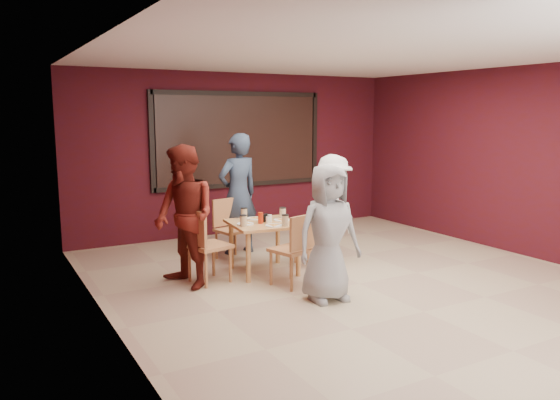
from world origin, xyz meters
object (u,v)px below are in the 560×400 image
chair_front (296,246)px  chair_back (230,225)px  chair_right (316,231)px  diner_back (238,194)px  diner_left (185,217)px  dining_table (264,228)px  diner_right (332,208)px  chair_left (204,242)px  diner_front (328,233)px

chair_front → chair_back: size_ratio=1.04×
chair_back → chair_right: chair_back is taller
diner_back → diner_left: size_ratio=1.04×
dining_table → diner_right: size_ratio=0.62×
chair_left → diner_front: bearing=-51.8°
dining_table → diner_left: 1.15m
diner_front → diner_left: bearing=139.8°
chair_left → diner_left: (-0.25, -0.02, 0.34)m
diner_back → diner_right: size_ratio=1.19×
chair_front → diner_right: diner_right is taller
diner_front → chair_back: bearing=100.8°
chair_front → chair_back: bearing=95.7°
diner_left → chair_left: bearing=80.3°
chair_back → diner_front: (0.23, -2.19, 0.28)m
chair_right → diner_front: size_ratio=0.53×
dining_table → diner_back: (0.14, 1.10, 0.30)m
dining_table → diner_front: diner_front is taller
chair_right → diner_right: bearing=9.0°
diner_back → diner_right: diner_back is taller
dining_table → chair_front: size_ratio=1.05×
chair_right → diner_right: (0.32, 0.05, 0.30)m
chair_left → chair_right: (1.71, 0.09, -0.06)m
chair_right → dining_table: bearing=-177.6°
chair_right → diner_back: diner_back is taller
chair_back → diner_left: 1.43m
dining_table → diner_right: 1.17m
dining_table → chair_back: 0.88m
diner_front → diner_right: (1.04, 1.40, -0.01)m
chair_front → diner_front: 0.65m
chair_front → diner_front: diner_front is taller
dining_table → chair_left: chair_left is taller
chair_front → diner_front: (0.07, -0.59, 0.27)m
diner_front → diner_back: size_ratio=0.86×
chair_left → diner_back: bearing=48.7°
chair_back → chair_left: bearing=-129.5°
chair_left → chair_right: bearing=3.1°
diner_back → diner_left: diner_back is taller
diner_front → chair_right: bearing=66.9°
chair_back → diner_back: (0.25, 0.23, 0.41)m
dining_table → chair_front: (0.05, -0.73, -0.09)m
dining_table → chair_left: (-0.87, -0.06, -0.07)m
dining_table → chair_front: 0.74m
diner_front → diner_left: (-1.24, 1.25, 0.09)m
diner_right → chair_left: bearing=102.3°
chair_back → chair_left: 1.20m
diner_left → diner_back: bearing=119.5°
diner_back → chair_back: bearing=33.7°
chair_back → diner_back: 0.53m
chair_right → diner_left: diner_left is taller
chair_front → diner_right: 1.40m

